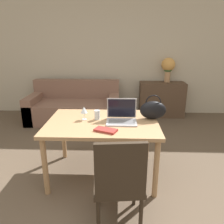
% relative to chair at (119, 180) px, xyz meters
% --- Properties ---
extents(ground_plane, '(14.00, 14.00, 0.00)m').
position_rel_chair_xyz_m(ground_plane, '(-0.22, 0.10, -0.50)').
color(ground_plane, brown).
extents(wall_back, '(10.00, 0.06, 2.70)m').
position_rel_chair_xyz_m(wall_back, '(-0.22, 3.42, 0.85)').
color(wall_back, '#BCB29E').
rests_on(wall_back, ground_plane).
extents(dining_table, '(1.32, 0.93, 0.73)m').
position_rel_chair_xyz_m(dining_table, '(-0.21, 0.82, 0.15)').
color(dining_table, '#A87F56').
rests_on(dining_table, ground_plane).
extents(chair, '(0.48, 0.48, 0.91)m').
position_rel_chair_xyz_m(chair, '(0.00, 0.00, 0.00)').
color(chair, '#2D2319').
rests_on(chair, ground_plane).
extents(couch, '(1.89, 0.93, 0.82)m').
position_rel_chair_xyz_m(couch, '(-0.97, 2.83, -0.22)').
color(couch, '#7F5B4C').
rests_on(couch, ground_plane).
extents(sideboard, '(0.98, 0.40, 0.77)m').
position_rel_chair_xyz_m(sideboard, '(0.94, 3.17, -0.12)').
color(sideboard, '#4C3828').
rests_on(sideboard, ground_plane).
extents(laptop, '(0.36, 0.28, 0.26)m').
position_rel_chair_xyz_m(laptop, '(0.02, 0.85, 0.30)').
color(laptop, '#ADADB2').
rests_on(laptop, dining_table).
extents(drinking_glass, '(0.07, 0.07, 0.12)m').
position_rel_chair_xyz_m(drinking_glass, '(-0.28, 0.89, 0.29)').
color(drinking_glass, silver).
rests_on(drinking_glass, dining_table).
extents(wine_glass, '(0.08, 0.08, 0.16)m').
position_rel_chair_xyz_m(wine_glass, '(-0.43, 0.88, 0.35)').
color(wine_glass, silver).
rests_on(wine_glass, dining_table).
extents(handbag, '(0.32, 0.16, 0.30)m').
position_rel_chair_xyz_m(handbag, '(0.40, 0.94, 0.35)').
color(handbag, black).
rests_on(handbag, dining_table).
extents(flower_vase, '(0.29, 0.29, 0.53)m').
position_rel_chair_xyz_m(flower_vase, '(1.04, 3.22, 0.61)').
color(flower_vase, tan).
rests_on(flower_vase, sideboard).
extents(book, '(0.27, 0.20, 0.02)m').
position_rel_chair_xyz_m(book, '(-0.15, 0.53, 0.24)').
color(book, maroon).
rests_on(book, dining_table).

